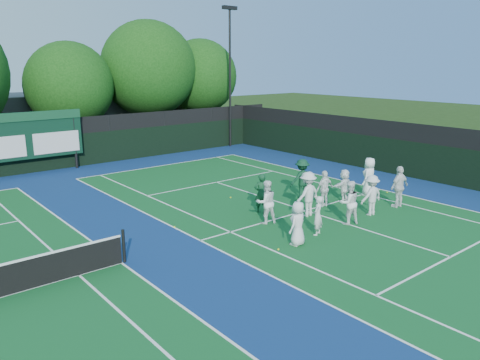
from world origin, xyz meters
TOP-DOWN VIEW (x-y plane):
  - ground at (0.00, 0.00)m, footprint 120.00×120.00m
  - court_apron at (-6.00, 1.00)m, footprint 34.00×32.00m
  - near_court at (0.00, 1.00)m, footprint 11.05×23.85m
  - back_fence at (-6.00, 16.00)m, footprint 34.00×0.08m
  - divider_fence_right at (9.00, 1.00)m, footprint 0.08×32.00m
  - scoreboard at (-7.01, 15.59)m, footprint 6.00×0.21m
  - clubhouse at (-2.00, 24.00)m, footprint 18.00×6.00m
  - light_pole_right at (7.50, 15.70)m, footprint 1.20×0.30m
  - tree_c at (-2.89, 19.58)m, footprint 5.73×5.73m
  - tree_d at (3.03, 19.58)m, footprint 6.97×6.97m
  - tree_e at (7.63, 19.58)m, footprint 5.82×5.82m
  - tennis_ball_0 at (-3.94, -1.40)m, footprint 0.07×0.07m
  - tennis_ball_2 at (5.19, 0.42)m, footprint 0.07×0.07m
  - tennis_ball_3 at (-5.47, 2.76)m, footprint 0.07×0.07m
  - tennis_ball_4 at (-1.27, 4.58)m, footprint 0.07×0.07m
  - player_front_0 at (-3.09, -1.46)m, footprint 0.86×0.67m
  - player_front_1 at (-1.80, -1.23)m, footprint 0.64×0.54m
  - player_front_2 at (0.06, -1.19)m, footprint 1.01×0.90m
  - player_front_3 at (1.69, -1.07)m, footprint 1.14×0.71m
  - player_front_4 at (3.56, -1.19)m, footprint 1.10×0.51m
  - player_back_0 at (-2.38, 0.92)m, footprint 1.00×0.88m
  - player_back_1 at (-0.45, 0.51)m, footprint 1.22×0.72m
  - player_back_2 at (1.13, 0.95)m, footprint 0.97×0.45m
  - player_back_3 at (2.47, 0.94)m, footprint 1.44×0.74m
  - player_back_4 at (4.10, 0.76)m, footprint 1.01×0.78m
  - coach_left at (-1.59, 2.09)m, footprint 0.72×0.61m
  - coach_right at (1.33, 2.49)m, footprint 1.33×0.95m

SIDE VIEW (x-z plane):
  - ground at x=0.00m, z-range 0.00..0.00m
  - court_apron at x=-6.00m, z-range 0.00..0.01m
  - near_court at x=0.00m, z-range 0.01..0.01m
  - tennis_ball_0 at x=-3.94m, z-range 0.00..0.07m
  - tennis_ball_2 at x=5.19m, z-range 0.00..0.07m
  - tennis_ball_3 at x=-5.47m, z-range 0.00..0.07m
  - tennis_ball_4 at x=-1.27m, z-range 0.00..0.07m
  - player_front_1 at x=-1.80m, z-range 0.00..1.47m
  - player_back_3 at x=2.47m, z-range 0.00..1.48m
  - player_front_0 at x=-3.09m, z-range 0.00..1.57m
  - player_back_2 at x=1.13m, z-range 0.00..1.62m
  - coach_left at x=-1.59m, z-range 0.00..1.67m
  - player_front_3 at x=1.69m, z-range 0.00..1.70m
  - player_back_0 at x=-2.38m, z-range 0.00..1.74m
  - player_front_2 at x=0.06m, z-range 0.00..1.75m
  - player_back_4 at x=4.10m, z-range 0.00..1.84m
  - player_front_4 at x=3.56m, z-range 0.00..1.84m
  - coach_right at x=1.33m, z-range 0.00..1.86m
  - player_back_1 at x=-0.45m, z-range 0.00..1.87m
  - back_fence at x=-6.00m, z-range -0.14..2.86m
  - divider_fence_right at x=9.00m, z-range -0.14..2.86m
  - clubhouse at x=-2.00m, z-range 0.00..4.00m
  - scoreboard at x=-7.01m, z-range 0.42..3.97m
  - tree_c at x=-2.89m, z-range 0.78..8.38m
  - tree_e at x=7.63m, z-range 0.97..9.04m
  - tree_d at x=3.03m, z-range 0.96..10.21m
  - light_pole_right at x=7.50m, z-range 1.24..11.36m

